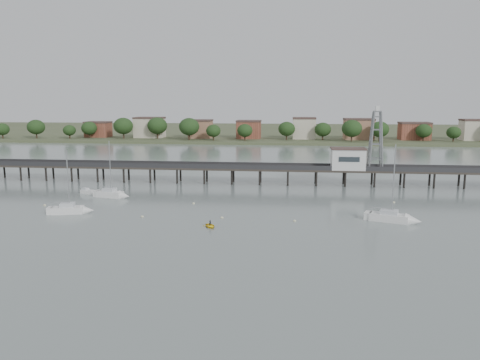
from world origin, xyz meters
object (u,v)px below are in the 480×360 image
object	(u,v)px
sailboat_b	(115,195)
yellow_dinghy	(210,227)
pier	(246,169)
lattice_tower	(376,141)
sailboat_d	(397,218)
sailboat_a	(74,210)
white_tender	(88,192)

from	to	relation	value
sailboat_b	yellow_dinghy	size ratio (longest dim) A/B	4.48
pier	lattice_tower	xyz separation A→B (m)	(31.50, 0.00, 7.31)
sailboat_d	yellow_dinghy	xyz separation A→B (m)	(-31.82, -6.55, -0.64)
sailboat_a	lattice_tower	bearing A→B (deg)	16.08
sailboat_a	white_tender	xyz separation A→B (m)	(-5.29, 18.04, -0.21)
lattice_tower	sailboat_a	bearing A→B (deg)	-150.33
pier	white_tender	size ratio (longest dim) A/B	38.41
sailboat_a	yellow_dinghy	world-z (taller)	sailboat_a
sailboat_d	yellow_dinghy	world-z (taller)	sailboat_d
sailboat_a	white_tender	world-z (taller)	sailboat_a
pier	yellow_dinghy	world-z (taller)	pier
sailboat_a	yellow_dinghy	bearing A→B (deg)	-27.67
sailboat_b	white_tender	xyz separation A→B (m)	(-7.59, 3.49, -0.21)
pier	sailboat_b	xyz separation A→B (m)	(-26.86, -20.01, -3.15)
sailboat_a	white_tender	size ratio (longest dim) A/B	3.22
sailboat_a	white_tender	distance (m)	18.80
sailboat_b	white_tender	bearing A→B (deg)	167.83
white_tender	sailboat_d	bearing A→B (deg)	5.26
white_tender	lattice_tower	bearing A→B (deg)	35.22
yellow_dinghy	lattice_tower	bearing A→B (deg)	22.88
lattice_tower	sailboat_a	xyz separation A→B (m)	(-60.66, -34.56, -10.46)
sailboat_b	yellow_dinghy	distance (m)	32.51
sailboat_d	white_tender	world-z (taller)	sailboat_d
sailboat_d	sailboat_b	distance (m)	58.28
sailboat_b	yellow_dinghy	world-z (taller)	sailboat_b
pier	yellow_dinghy	xyz separation A→B (m)	(-2.30, -41.30, -3.79)
yellow_dinghy	sailboat_a	bearing A→B (deg)	138.10
pier	white_tender	bearing A→B (deg)	-154.38
sailboat_d	sailboat_b	xyz separation A→B (m)	(-56.39, 14.73, 0.01)
sailboat_d	white_tender	xyz separation A→B (m)	(-63.97, 18.22, -0.20)
sailboat_d	sailboat_a	distance (m)	58.68
pier	sailboat_d	world-z (taller)	sailboat_d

